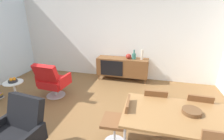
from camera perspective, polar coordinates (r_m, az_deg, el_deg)
The scene contains 15 objects.
ground_plane at distance 3.44m, azimuth -9.75°, elevation -17.80°, with size 8.32×8.32×0.00m, color brown.
wall_back at distance 5.23m, azimuth 0.89°, elevation 12.50°, with size 6.80×0.12×2.80m, color white.
sideboard at distance 5.10m, azimuth 3.68°, elevation 1.15°, with size 1.60×0.45×0.72m.
vase_cobalt at distance 4.91m, azimuth 10.61°, elevation 5.35°, with size 0.08×0.08×0.30m.
vase_sculptural_dark at distance 4.95m, azimuth 7.79°, elevation 4.94°, with size 0.12×0.12×0.28m.
vase_ceramic_small at distance 4.97m, azimuth 5.89°, elevation 4.87°, with size 0.17×0.17×0.15m.
dining_table at distance 2.55m, azimuth 23.01°, elevation -15.02°, with size 1.60×0.90×0.74m.
wooden_bowl_on_table at distance 2.59m, azimuth 26.39°, elevation -13.03°, with size 0.26×0.26×0.06m, color brown.
dining_chair_near_window at distance 2.68m, azimuth 2.28°, elevation -17.38°, with size 0.44×0.42×0.86m.
dining_chair_back_right at distance 3.21m, azimuth 27.38°, elevation -12.93°, with size 0.41×0.43×0.86m.
dining_chair_back_left at distance 3.10m, azimuth 14.58°, elevation -12.26°, with size 0.42×0.45×0.86m.
lounge_chair_red at distance 4.32m, azimuth -20.45°, elevation -3.39°, with size 0.76×0.70×0.95m.
armchair_black_shell at distance 2.83m, azimuth -30.35°, elevation -18.30°, with size 0.78×0.73×0.95m.
side_table_round at distance 4.55m, azimuth -31.20°, elevation -5.93°, with size 0.44×0.44×0.52m.
fruit_bowl at distance 4.46m, azimuth -31.75°, elevation -3.12°, with size 0.20×0.20×0.11m.
Camera 1 is at (1.19, -2.45, 2.10)m, focal length 25.79 mm.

